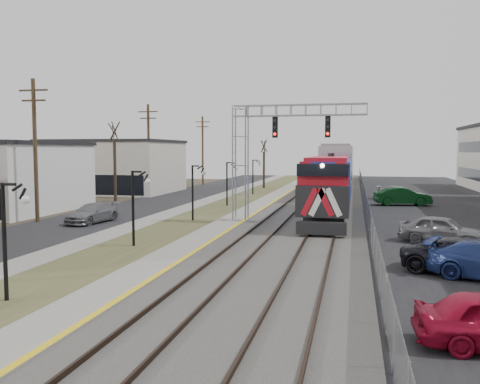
% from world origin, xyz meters
% --- Properties ---
extents(street_west, '(7.00, 120.00, 0.04)m').
position_xyz_m(street_west, '(-11.50, 35.00, 0.02)').
color(street_west, black).
rests_on(street_west, ground).
extents(sidewalk, '(2.00, 120.00, 0.08)m').
position_xyz_m(sidewalk, '(-7.00, 35.00, 0.04)').
color(sidewalk, gray).
rests_on(sidewalk, ground).
extents(grass_median, '(4.00, 120.00, 0.06)m').
position_xyz_m(grass_median, '(-4.00, 35.00, 0.03)').
color(grass_median, '#414826').
rests_on(grass_median, ground).
extents(platform, '(2.00, 120.00, 0.24)m').
position_xyz_m(platform, '(-1.00, 35.00, 0.12)').
color(platform, gray).
rests_on(platform, ground).
extents(ballast_bed, '(8.00, 120.00, 0.20)m').
position_xyz_m(ballast_bed, '(4.00, 35.00, 0.10)').
color(ballast_bed, '#595651').
rests_on(ballast_bed, ground).
extents(parking_lot, '(16.00, 120.00, 0.04)m').
position_xyz_m(parking_lot, '(16.00, 35.00, 0.02)').
color(parking_lot, black).
rests_on(parking_lot, ground).
extents(platform_edge, '(0.24, 120.00, 0.01)m').
position_xyz_m(platform_edge, '(-0.12, 35.00, 0.24)').
color(platform_edge, gold).
rests_on(platform_edge, platform).
extents(track_near, '(1.58, 120.00, 0.15)m').
position_xyz_m(track_near, '(2.00, 35.00, 0.28)').
color(track_near, '#2D2119').
rests_on(track_near, ballast_bed).
extents(track_far, '(1.58, 120.00, 0.15)m').
position_xyz_m(track_far, '(5.50, 35.00, 0.28)').
color(track_far, '#2D2119').
rests_on(track_far, ballast_bed).
extents(train, '(3.00, 63.05, 5.33)m').
position_xyz_m(train, '(5.50, 54.93, 2.88)').
color(train, '#1537B0').
rests_on(train, ground).
extents(signal_gantry, '(9.00, 1.07, 8.15)m').
position_xyz_m(signal_gantry, '(1.22, 27.99, 5.59)').
color(signal_gantry, gray).
rests_on(signal_gantry, ground).
extents(lampposts, '(0.14, 62.14, 4.00)m').
position_xyz_m(lampposts, '(-4.00, 18.29, 2.00)').
color(lampposts, black).
rests_on(lampposts, ground).
extents(utility_poles, '(0.28, 80.28, 10.00)m').
position_xyz_m(utility_poles, '(-14.50, 25.00, 5.00)').
color(utility_poles, '#4C3823').
rests_on(utility_poles, ground).
extents(fence, '(0.04, 120.00, 1.60)m').
position_xyz_m(fence, '(8.20, 35.00, 0.80)').
color(fence, gray).
rests_on(fence, ground).
extents(bare_trees, '(12.30, 42.30, 5.95)m').
position_xyz_m(bare_trees, '(-12.66, 38.91, 2.70)').
color(bare_trees, '#382D23').
rests_on(bare_trees, ground).
extents(car_lot_c, '(5.59, 3.84, 1.42)m').
position_xyz_m(car_lot_c, '(11.80, 15.33, 0.71)').
color(car_lot_c, black).
rests_on(car_lot_c, ground).
extents(car_lot_e, '(4.78, 3.10, 1.51)m').
position_xyz_m(car_lot_e, '(11.93, 22.37, 0.76)').
color(car_lot_e, slate).
rests_on(car_lot_e, ground).
extents(car_lot_f, '(5.23, 2.58, 1.65)m').
position_xyz_m(car_lot_f, '(11.57, 41.83, 0.82)').
color(car_lot_f, '#0B3B17').
rests_on(car_lot_f, ground).
extents(car_street_b, '(2.49, 4.80, 1.33)m').
position_xyz_m(car_street_b, '(-10.49, 25.42, 0.67)').
color(car_street_b, slate).
rests_on(car_street_b, ground).
extents(car_lot_g, '(4.93, 2.63, 1.36)m').
position_xyz_m(car_lot_g, '(11.88, 47.85, 0.68)').
color(car_lot_g, slate).
rests_on(car_lot_g, ground).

